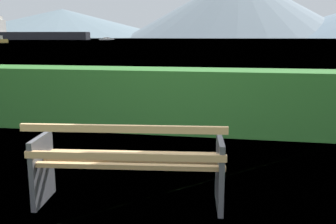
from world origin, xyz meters
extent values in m
plane|color=#567A38|center=(0.00, 0.00, 0.00)|extent=(1400.00, 1400.00, 0.00)
plane|color=#6B8EA3|center=(0.00, 307.47, 0.00)|extent=(620.00, 620.00, 0.00)
cube|color=tan|center=(0.02, -0.19, 0.45)|extent=(1.82, 0.27, 0.04)
cube|color=tan|center=(0.00, 0.00, 0.45)|extent=(1.82, 0.27, 0.04)
cube|color=tan|center=(-0.02, 0.19, 0.45)|extent=(1.82, 0.27, 0.04)
cube|color=tan|center=(0.03, -0.26, 0.57)|extent=(1.82, 0.25, 0.06)
cube|color=tan|center=(0.04, -0.31, 0.84)|extent=(1.82, 0.25, 0.06)
cube|color=#4C4C51|center=(-0.86, -0.12, 0.34)|extent=(0.11, 0.51, 0.68)
cube|color=#4C4C51|center=(0.87, 0.08, 0.34)|extent=(0.11, 0.51, 0.68)
cube|color=#2D6B28|center=(0.00, 3.05, 0.54)|extent=(8.39, 0.88, 1.08)
cube|color=#232328|center=(-114.21, 194.22, 2.14)|extent=(67.25, 16.74, 4.27)
cube|color=silver|center=(-68.22, 191.99, 0.34)|extent=(6.50, 8.48, 0.67)
cube|color=beige|center=(-68.22, 191.99, 1.03)|extent=(3.07, 3.50, 0.72)
cube|color=gold|center=(-63.05, 90.86, 0.51)|extent=(3.68, 4.20, 1.01)
cone|color=slate|center=(-278.17, 577.47, 22.77)|extent=(366.71, 366.71, 45.53)
cone|color=gray|center=(0.00, 559.62, 44.96)|extent=(326.61, 326.61, 89.92)
camera|label=1|loc=(0.99, -3.35, 1.62)|focal=40.15mm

